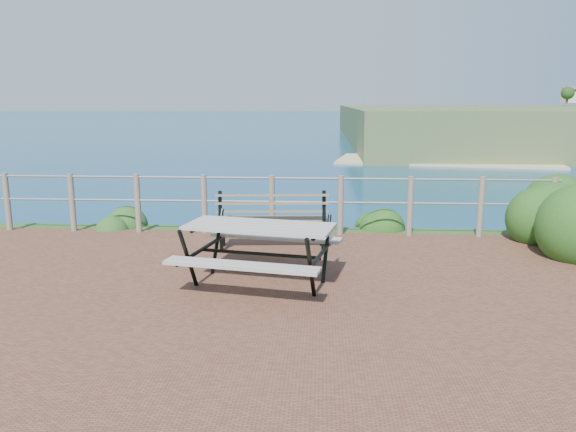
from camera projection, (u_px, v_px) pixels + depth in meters
The scene contains 8 objects.
ground at pixel (245, 305), 6.26m from camera, with size 10.00×7.00×0.12m, color brown.
ocean at pixel (321, 107), 201.79m from camera, with size 1200.00×1200.00×0.00m, color navy.
safety_railing at pixel (272, 202), 9.42m from camera, with size 9.40×0.10×1.00m.
picnic_table at pixel (260, 248), 6.82m from camera, with size 1.88×1.51×0.75m.
park_bench at pixel (272, 210), 8.46m from camera, with size 1.67×0.54×0.93m.
shrub_right_edge at pixel (541, 237), 9.38m from camera, with size 1.20×1.20×1.71m, color #174A16.
shrub_lip_west at pixel (126, 227), 10.08m from camera, with size 0.79×0.79×0.53m, color #1B481B.
shrub_lip_east at pixel (378, 225), 10.23m from camera, with size 0.75×0.75×0.49m, color #174A16.
Camera 1 is at (0.84, -5.89, 2.23)m, focal length 35.00 mm.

